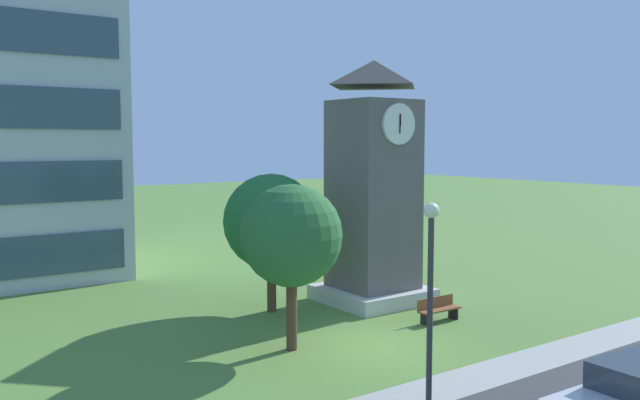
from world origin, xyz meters
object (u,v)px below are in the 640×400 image
at_px(park_bench, 438,309).
at_px(street_lamp, 430,285).
at_px(tree_near_tower, 271,222).
at_px(tree_streetside, 291,236).
at_px(clock_tower, 373,196).

xyz_separation_m(park_bench, street_lamp, (-6.45, -6.04, 2.79)).
height_order(tree_near_tower, tree_streetside, tree_near_tower).
distance_m(street_lamp, tree_near_tower, 11.02).
height_order(clock_tower, tree_streetside, clock_tower).
xyz_separation_m(park_bench, tree_near_tower, (-4.22, 4.75, 3.03)).
height_order(park_bench, tree_streetside, tree_streetside).
height_order(clock_tower, park_bench, clock_tower).
xyz_separation_m(clock_tower, tree_streetside, (-6.18, -3.43, -0.73)).
distance_m(street_lamp, tree_streetside, 6.38).
xyz_separation_m(tree_near_tower, tree_streetside, (-1.93, -4.42, 0.13)).
distance_m(park_bench, street_lamp, 9.27).
height_order(clock_tower, street_lamp, clock_tower).
distance_m(tree_near_tower, tree_streetside, 4.83).
distance_m(clock_tower, tree_near_tower, 4.44).
distance_m(park_bench, tree_near_tower, 7.04).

